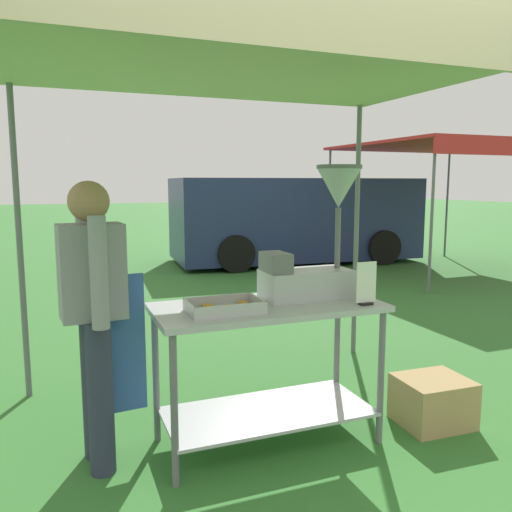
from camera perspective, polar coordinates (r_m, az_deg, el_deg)
The scene contains 10 objects.
ground_plane at distance 7.96m, azimuth -14.02°, elevation -3.75°, with size 70.00×70.00×0.00m, color #33702D.
stall_canopy at distance 3.18m, azimuth 0.71°, elevation 20.04°, with size 3.04×2.49×2.34m.
donut_cart at distance 3.17m, azimuth 1.32°, elevation -9.81°, with size 1.37×0.63×0.88m.
donut_tray at distance 2.92m, azimuth -3.45°, elevation -5.82°, with size 0.42×0.27×0.07m.
donut_fryer at distance 3.26m, azimuth 6.74°, elevation 1.24°, with size 0.64×0.29×0.83m.
menu_sign at distance 3.14m, azimuth 12.08°, elevation -3.31°, with size 0.13×0.05×0.26m.
vendor at distance 2.99m, azimuth -17.40°, elevation -5.72°, with size 0.46×0.54×1.61m.
supply_crate at distance 3.75m, azimuth 18.95°, elevation -14.94°, with size 0.46×0.41×0.31m.
van_navy at distance 10.57m, azimuth 4.23°, elevation 4.14°, with size 4.97×2.33×1.69m.
neighbour_tent at distance 9.88m, azimuth 20.29°, elevation 11.17°, with size 3.11×3.19×2.28m.
Camera 1 is at (-0.93, -1.74, 1.60)m, focal length 36.17 mm.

